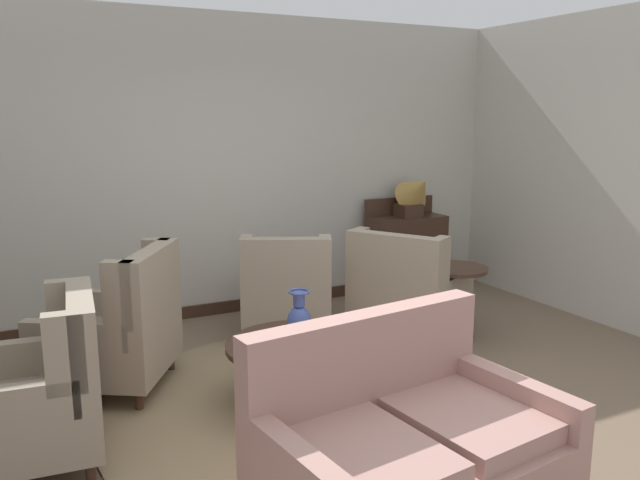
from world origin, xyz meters
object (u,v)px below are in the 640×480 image
at_px(side_table, 454,295).
at_px(sideboard, 406,250).
at_px(porcelain_vase, 299,321).
at_px(armchair_beside_settee, 40,394).
at_px(settee, 407,448).
at_px(gramophone, 416,192).
at_px(armchair_near_sideboard, 407,293).
at_px(armchair_back_corner, 119,331).
at_px(coffee_table, 298,352).
at_px(armchair_foreground_right, 287,293).

distance_m(side_table, sideboard, 1.46).
distance_m(porcelain_vase, armchair_beside_settee, 1.62).
distance_m(armchair_beside_settee, side_table, 3.45).
xyz_separation_m(settee, gramophone, (2.36, 3.30, 0.74)).
bearing_deg(armchair_near_sideboard, gramophone, -68.75).
bearing_deg(armchair_back_corner, coffee_table, 82.88).
distance_m(coffee_table, side_table, 1.87).
height_order(armchair_beside_settee, armchair_near_sideboard, same).
relative_size(sideboard, gramophone, 1.90).
xyz_separation_m(armchair_foreground_right, armchair_back_corner, (-1.52, -0.46, 0.03)).
relative_size(coffee_table, gramophone, 1.77).
xyz_separation_m(settee, armchair_foreground_right, (0.58, 2.72, 0.00)).
height_order(armchair_foreground_right, gramophone, gramophone).
bearing_deg(porcelain_vase, armchair_near_sideboard, 29.96).
bearing_deg(armchair_beside_settee, sideboard, 122.92).
relative_size(coffee_table, sideboard, 0.93).
height_order(armchair_beside_settee, sideboard, sideboard).
height_order(armchair_beside_settee, side_table, armchair_beside_settee).
bearing_deg(porcelain_vase, coffee_table, 75.32).
bearing_deg(side_table, gramophone, 69.50).
distance_m(armchair_near_sideboard, side_table, 0.42).
relative_size(armchair_foreground_right, armchair_back_corner, 0.94).
bearing_deg(settee, armchair_beside_settee, 130.54).
bearing_deg(coffee_table, armchair_foreground_right, 69.30).
bearing_deg(porcelain_vase, side_table, 18.66).
relative_size(armchair_foreground_right, gramophone, 1.95).
relative_size(coffee_table, settee, 0.66).
xyz_separation_m(porcelain_vase, sideboard, (2.22, 2.00, -0.12)).
relative_size(coffee_table, armchair_beside_settee, 1.01).
relative_size(armchair_near_sideboard, armchair_back_corner, 1.03).
height_order(porcelain_vase, side_table, porcelain_vase).
distance_m(settee, side_table, 2.74).
bearing_deg(armchair_foreground_right, gramophone, -136.16).
xyz_separation_m(porcelain_vase, armchair_back_corner, (-1.03, 0.86, -0.18)).
distance_m(settee, armchair_near_sideboard, 2.70).
bearing_deg(armchair_beside_settee, porcelain_vase, 95.42).
bearing_deg(gramophone, armchair_near_sideboard, -127.91).
xyz_separation_m(side_table, sideboard, (0.44, 1.39, 0.10)).
bearing_deg(armchair_back_corner, armchair_beside_settee, -2.41).
xyz_separation_m(armchair_beside_settee, armchair_back_corner, (0.58, 0.86, 0.01)).
bearing_deg(coffee_table, sideboard, 41.61).
bearing_deg(settee, armchair_near_sideboard, 48.71).
height_order(settee, side_table, settee).
relative_size(armchair_near_sideboard, side_table, 1.82).
xyz_separation_m(armchair_near_sideboard, armchair_back_corner, (-2.46, 0.03, 0.02)).
bearing_deg(porcelain_vase, gramophone, 39.96).
relative_size(coffee_table, armchair_foreground_right, 0.90).
distance_m(porcelain_vase, gramophone, 3.02).
height_order(coffee_table, armchair_back_corner, armchair_back_corner).
height_order(coffee_table, armchair_beside_settee, armchair_beside_settee).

